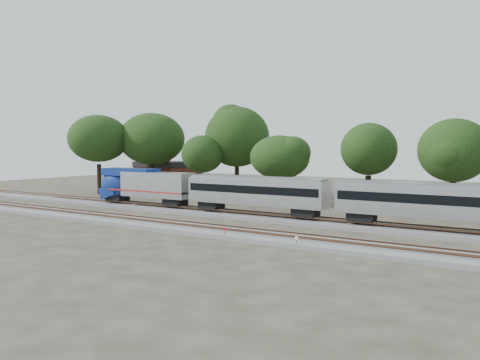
{
  "coord_description": "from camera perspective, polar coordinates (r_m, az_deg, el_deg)",
  "views": [
    {
      "loc": [
        28.06,
        -39.75,
        8.04
      ],
      "look_at": [
        0.35,
        5.0,
        4.36
      ],
      "focal_mm": 35.0,
      "sensor_mm": 36.0,
      "label": 1
    }
  ],
  "objects": [
    {
      "name": "switch_stand_red",
      "position": [
        41.51,
        -1.9,
        -6.26
      ],
      "size": [
        0.32,
        0.12,
        1.01
      ],
      "rotation": [
        0.0,
        0.0,
        -0.28
      ],
      "color": "#512D19",
      "rests_on": "ground"
    },
    {
      "name": "tree_1",
      "position": [
        83.47,
        -10.74,
        4.94
      ],
      "size": [
        9.68,
        9.68,
        13.65
      ],
      "color": "black",
      "rests_on": "ground"
    },
    {
      "name": "tree_2",
      "position": [
        73.55,
        -4.6,
        3.15
      ],
      "size": [
        7.11,
        7.11,
        10.03
      ],
      "color": "black",
      "rests_on": "ground"
    },
    {
      "name": "tree_5",
      "position": [
        65.9,
        15.43,
        3.64
      ],
      "size": [
        7.94,
        7.94,
        11.19
      ],
      "color": "black",
      "rests_on": "ground"
    },
    {
      "name": "switch_stand_white",
      "position": [
        37.92,
        6.91,
        -7.32
      ],
      "size": [
        0.31,
        0.08,
        0.97
      ],
      "rotation": [
        0.0,
        0.0,
        -0.17
      ],
      "color": "#512D19",
      "rests_on": "ground"
    },
    {
      "name": "tree_0",
      "position": [
        84.22,
        -16.88,
        4.86
      ],
      "size": [
        9.73,
        9.73,
        13.71
      ],
      "color": "black",
      "rests_on": "ground"
    },
    {
      "name": "track_far",
      "position": [
        54.23,
        0.24,
        -4.31
      ],
      "size": [
        160.0,
        5.0,
        0.73
      ],
      "color": "slate",
      "rests_on": "ground"
    },
    {
      "name": "switch_lever",
      "position": [
        41.37,
        -0.78,
        -7.0
      ],
      "size": [
        0.53,
        0.35,
        0.3
      ],
      "primitive_type": "cube",
      "rotation": [
        0.0,
        0.0,
        0.1
      ],
      "color": "#512D19",
      "rests_on": "ground"
    },
    {
      "name": "tree_3",
      "position": [
        75.78,
        -0.37,
        5.27
      ],
      "size": [
        9.89,
        9.89,
        13.95
      ],
      "color": "black",
      "rests_on": "ground"
    },
    {
      "name": "tree_4",
      "position": [
        65.2,
        4.85,
        2.76
      ],
      "size": [
        6.78,
        6.78,
        9.56
      ],
      "color": "black",
      "rests_on": "ground"
    },
    {
      "name": "ground",
      "position": [
        49.31,
        -3.42,
        -5.39
      ],
      "size": [
        160.0,
        160.0,
        0.0
      ],
      "primitive_type": "plane",
      "color": "#383328",
      "rests_on": "ground"
    },
    {
      "name": "tree_6",
      "position": [
        61.25,
        24.62,
        3.29
      ],
      "size": [
        7.81,
        7.81,
        11.02
      ],
      "color": "black",
      "rests_on": "ground"
    },
    {
      "name": "brick_building",
      "position": [
        89.16,
        -8.83,
        0.52
      ],
      "size": [
        12.27,
        9.52,
        5.38
      ],
      "rotation": [
        0.0,
        0.0,
        -0.16
      ],
      "color": "brown",
      "rests_on": "ground"
    },
    {
      "name": "track_near",
      "position": [
        46.11,
        -6.3,
        -5.81
      ],
      "size": [
        160.0,
        5.0,
        0.73
      ],
      "color": "slate",
      "rests_on": "ground"
    }
  ]
}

